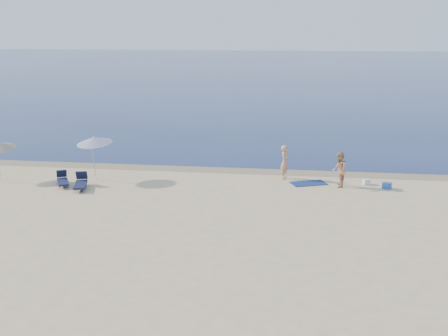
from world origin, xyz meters
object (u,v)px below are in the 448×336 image
(person_right, at_px, (339,170))
(umbrella_near, at_px, (94,140))
(blue_cooler, at_px, (387,185))
(person_left, at_px, (285,162))

(person_right, distance_m, umbrella_near, 13.50)
(blue_cooler, bearing_deg, umbrella_near, -158.43)
(person_left, distance_m, person_right, 3.18)
(person_left, relative_size, umbrella_near, 0.73)
(person_left, height_order, umbrella_near, umbrella_near)
(person_left, xyz_separation_m, umbrella_near, (-10.51, -1.53, 1.27))
(person_left, relative_size, person_right, 1.02)
(person_left, bearing_deg, person_right, -98.47)
(person_left, xyz_separation_m, blue_cooler, (5.46, -1.23, -0.80))
(person_right, xyz_separation_m, blue_cooler, (2.53, -0.01, -0.78))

